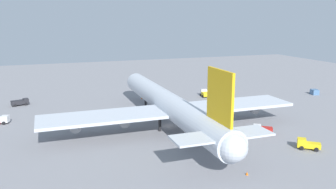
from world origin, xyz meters
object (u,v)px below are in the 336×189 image
cargo_airplane (169,105)px  cargo_loader (205,93)px  cargo_container_fore (315,92)px  safety_cone_tail (247,173)px  pushback_tractor (0,120)px  maintenance_van (307,144)px  fuel_truck (20,102)px  catering_truck (262,129)px  safety_cone_nose (142,98)px

cargo_airplane → cargo_loader: (27.86, -23.66, -4.60)m
cargo_container_fore → safety_cone_tail: size_ratio=5.12×
cargo_loader → cargo_container_fore: bearing=-105.2°
cargo_loader → safety_cone_tail: (-58.64, 20.12, -0.84)m
pushback_tractor → cargo_container_fore: size_ratio=1.57×
cargo_airplane → maintenance_van: cargo_airplane is taller
fuel_truck → catering_truck: (-48.96, -56.06, 0.00)m
pushback_tractor → safety_cone_nose: (14.65, -42.30, -0.77)m
fuel_truck → cargo_loader: (-8.46, -60.48, 0.10)m
fuel_truck → catering_truck: catering_truck is taller
maintenance_van → safety_cone_nose: maintenance_van is taller
cargo_loader → safety_cone_tail: size_ratio=7.28×
safety_cone_tail → cargo_container_fore: bearing=-50.8°
cargo_airplane → catering_truck: (-12.64, -19.25, -4.70)m
cargo_airplane → safety_cone_tail: bearing=-173.4°
catering_truck → cargo_container_fore: (29.95, -43.18, -0.14)m
catering_truck → maintenance_van: maintenance_van is taller
catering_truck → safety_cone_tail: bearing=139.1°
pushback_tractor → fuel_truck: bearing=-11.2°
catering_truck → safety_cone_nose: bearing=21.6°
cargo_loader → catering_truck: bearing=173.8°
fuel_truck → catering_truck: size_ratio=1.13×
cargo_container_fore → pushback_tractor: bearing=90.1°
fuel_truck → safety_cone_nose: (-4.51, -38.50, -0.76)m
pushback_tractor → catering_truck: pushback_tractor is taller
cargo_loader → safety_cone_tail: 62.00m
safety_cone_nose → safety_cone_tail: safety_cone_tail is taller
cargo_loader → safety_cone_nose: bearing=79.8°
pushback_tractor → cargo_loader: 65.16m
fuel_truck → cargo_container_fore: (-19.02, -99.24, -0.14)m
catering_truck → cargo_container_fore: catering_truck is taller
cargo_airplane → fuel_truck: (36.32, 36.82, -4.70)m
fuel_truck → maintenance_van: bearing=-135.8°
cargo_container_fore → safety_cone_tail: (-48.09, 58.89, -0.60)m
cargo_loader → maintenance_van: size_ratio=0.98×
cargo_airplane → fuel_truck: size_ratio=12.76×
maintenance_van → safety_cone_nose: (56.30, 20.56, -0.78)m
fuel_truck → maintenance_van: maintenance_van is taller
maintenance_van → fuel_truck: bearing=44.2°
catering_truck → maintenance_van: size_ratio=1.00×
cargo_airplane → safety_cone_nose: bearing=-3.0°
catering_truck → maintenance_van: 12.22m
fuel_truck → safety_cone_tail: 78.31m
pushback_tractor → maintenance_van: (-41.66, -62.86, 0.02)m
pushback_tractor → maintenance_van: size_ratio=1.09×
pushback_tractor → safety_cone_tail: 65.19m
cargo_container_fore → safety_cone_nose: size_ratio=5.41×
safety_cone_nose → maintenance_van: bearing=-159.9°
fuel_truck → safety_cone_tail: fuel_truck is taller
catering_truck → pushback_tractor: bearing=63.5°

